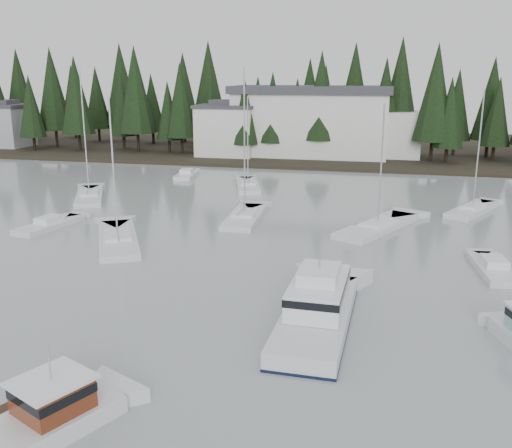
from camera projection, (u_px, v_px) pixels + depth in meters
The scene contains 16 objects.
far_shore_land at pixel (348, 148), 105.10m from camera, with size 240.00×54.00×1.00m, color black.
conifer_treeline at pixel (343, 156), 94.75m from camera, with size 200.00×22.00×20.00m, color black, non-canonical shape.
house_west at pixel (227, 129), 90.91m from camera, with size 9.54×7.42×8.75m.
house_far_west at pixel (5, 125), 102.05m from camera, with size 8.48×7.42×8.25m.
harbor_inn at pixel (324, 122), 90.47m from camera, with size 29.50×11.50×10.90m.
lobster_boat_brown at pixel (24, 431), 21.14m from camera, with size 6.11×8.51×4.02m.
cabin_cruiser_center at pixel (317, 312), 31.03m from camera, with size 3.75×11.34×4.84m.
sailboat_0 at pixel (118, 241), 46.39m from camera, with size 7.76×10.96×12.20m.
sailboat_1 at pixel (378, 228), 50.35m from camera, with size 7.49×11.14×11.43m.
sailboat_2 at pixel (472, 211), 56.43m from camera, with size 6.19×8.86×12.35m.
sailboat_4 at pixel (245, 219), 53.59m from camera, with size 3.36×9.51×14.38m.
sailboat_7 at pixel (89, 197), 62.73m from camera, with size 6.99×10.29×14.45m.
sailboat_11 at pixel (248, 187), 68.70m from camera, with size 5.17×9.70×11.34m.
runabout_1 at pixel (493, 270), 39.40m from camera, with size 2.92×6.72×1.42m.
runabout_3 at pixel (187, 176), 75.77m from camera, with size 2.98×6.60×1.42m.
runabout_4 at pixel (50, 226), 50.71m from camera, with size 3.43×7.20×1.42m.
Camera 1 is at (7.27, -9.32, 13.31)m, focal length 40.00 mm.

